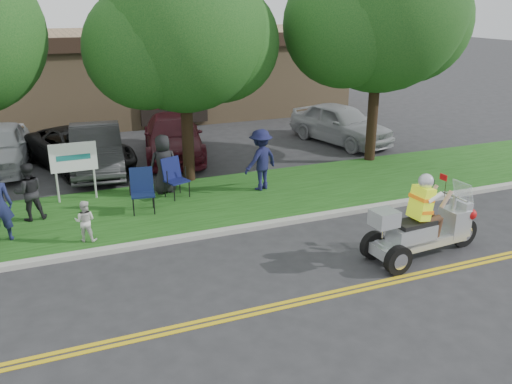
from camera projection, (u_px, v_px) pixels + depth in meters
name	position (u px, v px, depth m)	size (l,w,h in m)	color
ground	(265.00, 294.00, 10.54)	(120.00, 120.00, 0.00)	#28282B
centerline_near	(277.00, 309.00, 10.03)	(60.00, 0.10, 0.01)	gold
centerline_far	(274.00, 305.00, 10.17)	(60.00, 0.10, 0.01)	gold
curb	(216.00, 233.00, 13.18)	(60.00, 0.25, 0.12)	#A8A89E
grass_verge	(192.00, 204.00, 15.06)	(60.00, 4.00, 0.10)	#194312
commercial_building	(153.00, 72.00, 27.13)	(18.00, 8.20, 4.00)	#9E7F5B
tree_mid	(185.00, 36.00, 15.56)	(5.88, 4.80, 7.05)	#332114
tree_right	(381.00, 12.00, 17.51)	(6.86, 5.60, 8.07)	#332114
business_sign	(74.00, 160.00, 14.84)	(1.25, 0.06, 1.75)	silver
trike_scooter	(422.00, 229.00, 11.85)	(2.99, 1.03, 1.95)	black
lawn_chair_a	(142.00, 187.00, 14.27)	(0.69, 0.71, 1.15)	black
lawn_chair_b	(174.00, 175.00, 15.33)	(0.76, 0.77, 1.11)	black
spectator_adult_mid	(29.00, 192.00, 13.63)	(0.72, 0.56, 1.49)	black
spectator_chair_a	(261.00, 160.00, 15.81)	(1.17, 0.67, 1.81)	#171941
spectator_chair_b	(164.00, 164.00, 15.55)	(0.84, 0.55, 1.71)	black
child_right	(85.00, 221.00, 12.49)	(0.48, 0.37, 0.99)	silver
parked_car_left	(96.00, 149.00, 17.92)	(1.60, 4.59, 1.51)	#343437
parked_car_mid	(79.00, 148.00, 18.27)	(2.25, 4.88, 1.36)	black
parked_car_right	(173.00, 137.00, 19.62)	(2.03, 5.00, 1.45)	#4B111B
parked_car_far_right	(340.00, 123.00, 21.48)	(1.85, 4.60, 1.57)	#9C9EA3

